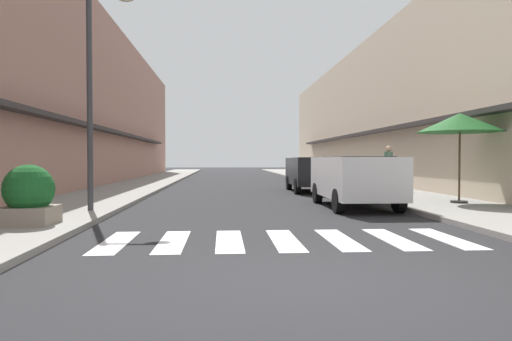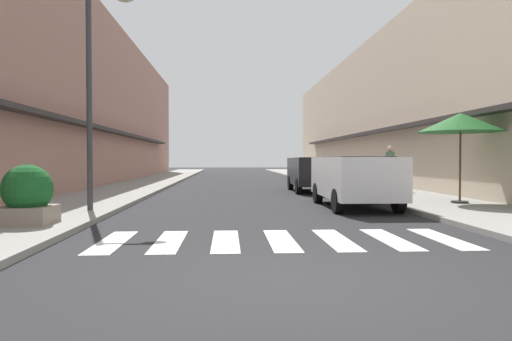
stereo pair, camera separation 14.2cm
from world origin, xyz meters
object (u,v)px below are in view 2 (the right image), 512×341
Objects in this scene: parked_car_near at (355,176)px; pedestrian_walking_near at (390,167)px; street_lamp at (97,75)px; planter_corner at (27,196)px; cafe_umbrella at (461,123)px; parked_car_mid at (313,170)px.

pedestrian_walking_near reaches higher than parked_car_near.
planter_corner is at bearing -105.30° from street_lamp.
parked_car_near is at bearing 10.28° from street_lamp.
parked_car_near is 5.81m from pedestrian_walking_near.
street_lamp is (-6.89, -1.25, 2.57)m from parked_car_near.
cafe_umbrella is (3.11, 0.00, 1.52)m from parked_car_near.
cafe_umbrella is 11.45m from planter_corner.
cafe_umbrella is at bearing -64.38° from parked_car_mid.
parked_car_mid is 10.68m from street_lamp.
planter_corner is at bearing -77.64° from pedestrian_walking_near.
cafe_umbrella is 2.23× the size of planter_corner.
planter_corner is (-7.57, -10.22, -0.25)m from parked_car_mid.
pedestrian_walking_near is (10.40, 8.80, 0.40)m from planter_corner.
parked_car_near is 8.44m from planter_corner.
planter_corner is 0.65× the size of pedestrian_walking_near.
planter_corner is at bearing -126.52° from parked_car_mid.
street_lamp is 10.13m from cafe_umbrella.
parked_car_mid is at bearing 90.00° from parked_car_near.
parked_car_mid is (-0.00, 6.49, -0.00)m from parked_car_near.
parked_car_mid is 2.30× the size of pedestrian_walking_near.
parked_car_near reaches higher than planter_corner.
street_lamp reaches higher than pedestrian_walking_near.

